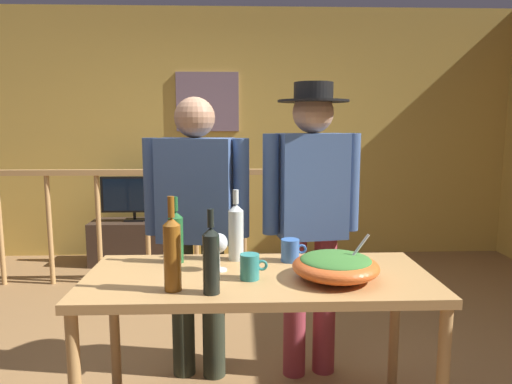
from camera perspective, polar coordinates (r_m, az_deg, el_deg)
The scene contains 16 objects.
back_wall at distance 5.20m, azimuth -3.60°, elevation 6.98°, with size 6.29×0.10×2.67m, color gold.
framed_picture at distance 5.15m, azimuth -5.90°, elevation 10.83°, with size 0.67×0.03×0.63m, color gray.
stair_railing at distance 4.35m, azimuth -12.66°, elevation -2.24°, with size 3.60×0.10×1.10m.
tv_console at distance 5.12m, azimuth -14.40°, elevation -5.86°, with size 0.90×0.40×0.45m, color #38281E.
flat_screen_tv at distance 4.99m, azimuth -14.68°, elevation -0.38°, with size 0.65×0.12×0.47m.
serving_table at distance 2.13m, azimuth 0.30°, elevation -12.13°, with size 1.52×0.66×0.80m.
salad_bowl at distance 2.05m, azimuth 9.64°, elevation -8.74°, with size 0.37×0.37×0.20m.
wine_glass at distance 2.12m, azimuth -4.53°, elevation -6.38°, with size 0.08×0.08×0.17m.
wine_bottle_dark at distance 1.85m, azimuth -5.46°, elevation -8.10°, with size 0.07×0.07×0.34m.
wine_bottle_green at distance 2.27m, azimuth -9.70°, elevation -5.23°, with size 0.07×0.07×0.32m.
wine_bottle_clear at distance 2.28m, azimuth -2.45°, elevation -4.73°, with size 0.07×0.07×0.35m.
wine_bottle_amber at distance 1.89m, azimuth -10.13°, elevation -7.23°, with size 0.07×0.07×0.38m.
mug_teal at distance 2.02m, azimuth -0.72°, elevation -9.04°, with size 0.12×0.08×0.11m.
mug_blue at distance 2.28m, azimuth 4.20°, elevation -7.06°, with size 0.12×0.09×0.11m.
person_standing_left at distance 2.65m, azimuth -7.24°, elevation -2.87°, with size 0.59×0.28×1.60m.
person_standing_right at distance 2.66m, azimuth 6.74°, elevation -1.65°, with size 0.56×0.39×1.68m.
Camera 1 is at (0.14, -2.45, 1.47)m, focal length 32.97 mm.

